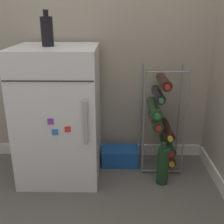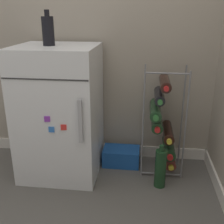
{
  "view_description": "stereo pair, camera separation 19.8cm",
  "coord_description": "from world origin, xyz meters",
  "px_view_note": "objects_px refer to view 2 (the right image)",
  "views": [
    {
      "loc": [
        0.16,
        -1.53,
        1.14
      ],
      "look_at": [
        0.13,
        0.33,
        0.46
      ],
      "focal_mm": 45.0,
      "sensor_mm": 36.0,
      "label": 1
    },
    {
      "loc": [
        0.36,
        -1.52,
        1.14
      ],
      "look_at": [
        0.13,
        0.33,
        0.46
      ],
      "focal_mm": 45.0,
      "sensor_mm": 36.0,
      "label": 2
    }
  ],
  "objects_px": {
    "soda_box": "(121,156)",
    "loose_bottle_floor": "(160,168)",
    "wine_rack": "(163,123)",
    "mini_fridge": "(60,112)",
    "fridge_top_bottle": "(48,30)"
  },
  "relations": [
    {
      "from": "mini_fridge",
      "to": "fridge_top_bottle",
      "type": "distance_m",
      "value": 0.56
    },
    {
      "from": "wine_rack",
      "to": "soda_box",
      "type": "bearing_deg",
      "value": 172.09
    },
    {
      "from": "mini_fridge",
      "to": "soda_box",
      "type": "xyz_separation_m",
      "value": [
        0.43,
        0.13,
        -0.4
      ]
    },
    {
      "from": "wine_rack",
      "to": "loose_bottle_floor",
      "type": "relative_size",
      "value": 2.53
    },
    {
      "from": "mini_fridge",
      "to": "wine_rack",
      "type": "bearing_deg",
      "value": 6.92
    },
    {
      "from": "soda_box",
      "to": "loose_bottle_floor",
      "type": "xyz_separation_m",
      "value": [
        0.29,
        -0.26,
        0.07
      ]
    },
    {
      "from": "soda_box",
      "to": "loose_bottle_floor",
      "type": "height_order",
      "value": "loose_bottle_floor"
    },
    {
      "from": "wine_rack",
      "to": "soda_box",
      "type": "xyz_separation_m",
      "value": [
        -0.3,
        0.04,
        -0.31
      ]
    },
    {
      "from": "wine_rack",
      "to": "soda_box",
      "type": "distance_m",
      "value": 0.44
    },
    {
      "from": "wine_rack",
      "to": "fridge_top_bottle",
      "type": "distance_m",
      "value": 1.0
    },
    {
      "from": "soda_box",
      "to": "wine_rack",
      "type": "bearing_deg",
      "value": -7.91
    },
    {
      "from": "fridge_top_bottle",
      "to": "loose_bottle_floor",
      "type": "relative_size",
      "value": 0.71
    },
    {
      "from": "mini_fridge",
      "to": "fridge_top_bottle",
      "type": "relative_size",
      "value": 4.19
    },
    {
      "from": "fridge_top_bottle",
      "to": "soda_box",
      "type": "bearing_deg",
      "value": 16.53
    },
    {
      "from": "loose_bottle_floor",
      "to": "soda_box",
      "type": "bearing_deg",
      "value": 137.7
    }
  ]
}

